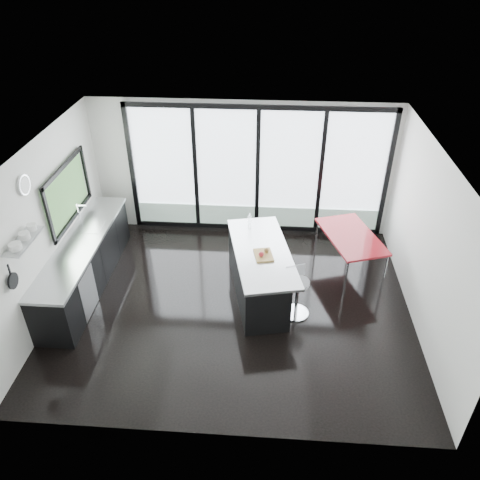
# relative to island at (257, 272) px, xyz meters

# --- Properties ---
(floor) EXTENTS (6.00, 5.00, 0.00)m
(floor) POSITION_rel_island_xyz_m (-0.39, -0.37, -0.45)
(floor) COLOR black
(floor) RESTS_ON ground
(ceiling) EXTENTS (6.00, 5.00, 0.00)m
(ceiling) POSITION_rel_island_xyz_m (-0.39, -0.37, 2.35)
(ceiling) COLOR white
(ceiling) RESTS_ON wall_back
(wall_back) EXTENTS (6.00, 0.09, 2.80)m
(wall_back) POSITION_rel_island_xyz_m (-0.12, 2.09, 0.82)
(wall_back) COLOR silver
(wall_back) RESTS_ON ground
(wall_front) EXTENTS (6.00, 0.00, 2.80)m
(wall_front) POSITION_rel_island_xyz_m (-0.39, -2.87, 0.95)
(wall_front) COLOR silver
(wall_front) RESTS_ON ground
(wall_left) EXTENTS (0.26, 5.00, 2.80)m
(wall_left) POSITION_rel_island_xyz_m (-3.37, -0.10, 1.11)
(wall_left) COLOR silver
(wall_left) RESTS_ON ground
(wall_right) EXTENTS (0.00, 5.00, 2.80)m
(wall_right) POSITION_rel_island_xyz_m (2.61, -0.37, 0.95)
(wall_right) COLOR silver
(wall_right) RESTS_ON ground
(counter_cabinets) EXTENTS (0.69, 3.24, 1.36)m
(counter_cabinets) POSITION_rel_island_xyz_m (-3.07, 0.02, 0.01)
(counter_cabinets) COLOR black
(counter_cabinets) RESTS_ON floor
(island) EXTENTS (1.36, 2.33, 1.16)m
(island) POSITION_rel_island_xyz_m (0.00, 0.00, 0.00)
(island) COLOR black
(island) RESTS_ON floor
(bar_stool_near) EXTENTS (0.56, 0.56, 0.70)m
(bar_stool_near) POSITION_rel_island_xyz_m (0.68, -0.52, -0.11)
(bar_stool_near) COLOR silver
(bar_stool_near) RESTS_ON floor
(bar_stool_far) EXTENTS (0.44, 0.44, 0.64)m
(bar_stool_far) POSITION_rel_island_xyz_m (0.39, -0.02, -0.14)
(bar_stool_far) COLOR silver
(bar_stool_far) RESTS_ON floor
(red_table) EXTENTS (1.25, 1.65, 0.78)m
(red_table) POSITION_rel_island_xyz_m (1.67, 0.78, -0.06)
(red_table) COLOR maroon
(red_table) RESTS_ON floor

